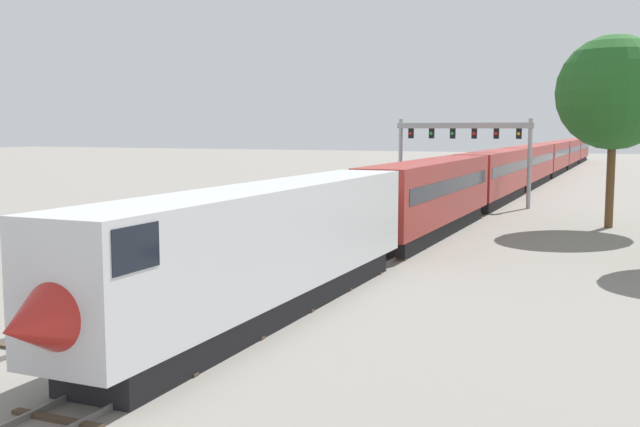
{
  "coord_description": "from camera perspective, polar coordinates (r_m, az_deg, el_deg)",
  "views": [
    {
      "loc": [
        14.41,
        -19.14,
        6.85
      ],
      "look_at": [
        1.0,
        12.0,
        3.0
      ],
      "focal_mm": 42.1,
      "sensor_mm": 36.0,
      "label": 1
    }
  ],
  "objects": [
    {
      "name": "signal_gantry",
      "position": [
        67.67,
        10.83,
        5.39
      ],
      "size": [
        12.1,
        0.49,
        7.71
      ],
      "color": "#999BA0",
      "rests_on": "ground"
    },
    {
      "name": "trackside_tree_mid",
      "position": [
        55.48,
        21.46,
        8.54
      ],
      "size": [
        7.83,
        7.83,
        13.21
      ],
      "color": "brown",
      "rests_on": "ground"
    },
    {
      "name": "passenger_train",
      "position": [
        94.27,
        15.74,
        3.66
      ],
      "size": [
        3.04,
        160.64,
        4.8
      ],
      "color": "silver",
      "rests_on": "ground"
    },
    {
      "name": "ground_plane",
      "position": [
        24.92,
        -13.33,
        -9.66
      ],
      "size": [
        400.0,
        400.0,
        0.0
      ],
      "primitive_type": "plane",
      "color": "gray"
    },
    {
      "name": "track_main",
      "position": [
        80.39,
        14.34,
        1.44
      ],
      "size": [
        2.6,
        200.0,
        0.16
      ],
      "color": "slate",
      "rests_on": "ground"
    },
    {
      "name": "track_near",
      "position": [
        62.16,
        6.41,
        0.18
      ],
      "size": [
        2.6,
        160.0,
        0.16
      ],
      "color": "slate",
      "rests_on": "ground"
    }
  ]
}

